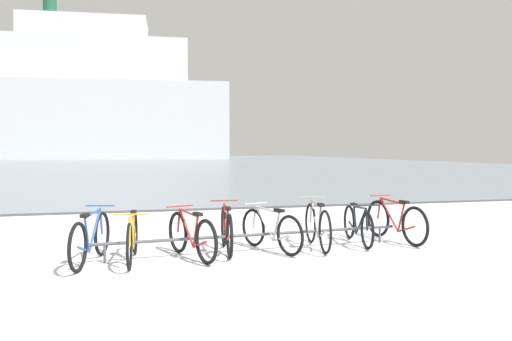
{
  "coord_description": "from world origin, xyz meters",
  "views": [
    {
      "loc": [
        -1.42,
        -3.72,
        1.68
      ],
      "look_at": [
        0.99,
        5.6,
        1.27
      ],
      "focal_mm": 34.91,
      "sensor_mm": 36.0,
      "label": 1
    }
  ],
  "objects_px": {
    "bicycle_0": "(91,239)",
    "bicycle_6": "(358,225)",
    "bicycle_3": "(227,230)",
    "bicycle_4": "(271,230)",
    "ferry_ship": "(91,101)",
    "bicycle_7": "(395,221)",
    "bicycle_5": "(317,226)",
    "bicycle_2": "(191,236)",
    "bicycle_1": "(132,238)"
  },
  "relations": [
    {
      "from": "bicycle_3",
      "to": "bicycle_6",
      "type": "bearing_deg",
      "value": 2.92
    },
    {
      "from": "bicycle_1",
      "to": "ferry_ship",
      "type": "xyz_separation_m",
      "value": [
        -5.89,
        80.85,
        9.43
      ]
    },
    {
      "from": "bicycle_1",
      "to": "bicycle_3",
      "type": "xyz_separation_m",
      "value": [
        1.5,
        0.35,
        0.01
      ]
    },
    {
      "from": "bicycle_1",
      "to": "bicycle_4",
      "type": "relative_size",
      "value": 1.11
    },
    {
      "from": "bicycle_0",
      "to": "bicycle_6",
      "type": "bearing_deg",
      "value": 5.44
    },
    {
      "from": "bicycle_3",
      "to": "bicycle_4",
      "type": "height_order",
      "value": "bicycle_3"
    },
    {
      "from": "bicycle_1",
      "to": "bicycle_6",
      "type": "bearing_deg",
      "value": 6.94
    },
    {
      "from": "ferry_ship",
      "to": "bicycle_1",
      "type": "bearing_deg",
      "value": -85.84
    },
    {
      "from": "bicycle_5",
      "to": "ferry_ship",
      "type": "height_order",
      "value": "ferry_ship"
    },
    {
      "from": "bicycle_3",
      "to": "bicycle_7",
      "type": "height_order",
      "value": "bicycle_7"
    },
    {
      "from": "bicycle_1",
      "to": "bicycle_3",
      "type": "distance_m",
      "value": 1.54
    },
    {
      "from": "bicycle_3",
      "to": "bicycle_4",
      "type": "bearing_deg",
      "value": -7.47
    },
    {
      "from": "bicycle_1",
      "to": "bicycle_2",
      "type": "relative_size",
      "value": 1.09
    },
    {
      "from": "bicycle_0",
      "to": "bicycle_1",
      "type": "distance_m",
      "value": 0.59
    },
    {
      "from": "bicycle_0",
      "to": "bicycle_2",
      "type": "xyz_separation_m",
      "value": [
        1.47,
        -0.01,
        -0.02
      ]
    },
    {
      "from": "bicycle_0",
      "to": "bicycle_3",
      "type": "height_order",
      "value": "bicycle_0"
    },
    {
      "from": "bicycle_3",
      "to": "bicycle_6",
      "type": "distance_m",
      "value": 2.4
    },
    {
      "from": "bicycle_5",
      "to": "bicycle_7",
      "type": "xyz_separation_m",
      "value": [
        1.6,
        0.21,
        -0.01
      ]
    },
    {
      "from": "bicycle_6",
      "to": "ferry_ship",
      "type": "distance_m",
      "value": 81.52
    },
    {
      "from": "bicycle_7",
      "to": "bicycle_1",
      "type": "bearing_deg",
      "value": -173.82
    },
    {
      "from": "bicycle_1",
      "to": "bicycle_7",
      "type": "distance_m",
      "value": 4.68
    },
    {
      "from": "bicycle_1",
      "to": "bicycle_5",
      "type": "xyz_separation_m",
      "value": [
        3.06,
        0.29,
        0.02
      ]
    },
    {
      "from": "bicycle_1",
      "to": "bicycle_4",
      "type": "xyz_separation_m",
      "value": [
        2.22,
        0.26,
        -0.01
      ]
    },
    {
      "from": "bicycle_0",
      "to": "bicycle_5",
      "type": "distance_m",
      "value": 3.66
    },
    {
      "from": "bicycle_2",
      "to": "bicycle_7",
      "type": "xyz_separation_m",
      "value": [
        3.78,
        0.47,
        0.02
      ]
    },
    {
      "from": "bicycle_0",
      "to": "bicycle_7",
      "type": "distance_m",
      "value": 5.27
    },
    {
      "from": "bicycle_3",
      "to": "bicycle_6",
      "type": "xyz_separation_m",
      "value": [
        2.4,
        0.12,
        -0.03
      ]
    },
    {
      "from": "bicycle_2",
      "to": "ferry_ship",
      "type": "height_order",
      "value": "ferry_ship"
    },
    {
      "from": "bicycle_6",
      "to": "bicycle_2",
      "type": "bearing_deg",
      "value": -171.67
    },
    {
      "from": "bicycle_1",
      "to": "bicycle_6",
      "type": "xyz_separation_m",
      "value": [
        3.9,
        0.47,
        -0.02
      ]
    },
    {
      "from": "bicycle_1",
      "to": "bicycle_5",
      "type": "height_order",
      "value": "bicycle_5"
    },
    {
      "from": "bicycle_2",
      "to": "bicycle_7",
      "type": "relative_size",
      "value": 0.9
    },
    {
      "from": "bicycle_4",
      "to": "bicycle_0",
      "type": "bearing_deg",
      "value": -175.72
    },
    {
      "from": "bicycle_1",
      "to": "bicycle_4",
      "type": "height_order",
      "value": "bicycle_1"
    },
    {
      "from": "bicycle_0",
      "to": "bicycle_6",
      "type": "distance_m",
      "value": 4.51
    },
    {
      "from": "bicycle_6",
      "to": "ferry_ship",
      "type": "relative_size",
      "value": 0.04
    },
    {
      "from": "bicycle_3",
      "to": "ferry_ship",
      "type": "distance_m",
      "value": 81.39
    },
    {
      "from": "bicycle_0",
      "to": "bicycle_1",
      "type": "relative_size",
      "value": 1.0
    },
    {
      "from": "bicycle_2",
      "to": "ferry_ship",
      "type": "distance_m",
      "value": 81.65
    },
    {
      "from": "bicycle_0",
      "to": "bicycle_3",
      "type": "xyz_separation_m",
      "value": [
        2.09,
        0.31,
        -0.0
      ]
    },
    {
      "from": "bicycle_0",
      "to": "bicycle_5",
      "type": "relative_size",
      "value": 1.03
    },
    {
      "from": "bicycle_7",
      "to": "bicycle_2",
      "type": "bearing_deg",
      "value": -172.88
    },
    {
      "from": "bicycle_4",
      "to": "bicycle_3",
      "type": "bearing_deg",
      "value": 172.53
    },
    {
      "from": "bicycle_0",
      "to": "bicycle_7",
      "type": "xyz_separation_m",
      "value": [
        5.25,
        0.46,
        -0.0
      ]
    },
    {
      "from": "ferry_ship",
      "to": "bicycle_6",
      "type": "bearing_deg",
      "value": -83.06
    },
    {
      "from": "bicycle_6",
      "to": "bicycle_7",
      "type": "height_order",
      "value": "bicycle_7"
    },
    {
      "from": "bicycle_3",
      "to": "bicycle_7",
      "type": "xyz_separation_m",
      "value": [
        3.16,
        0.15,
        0.0
      ]
    },
    {
      "from": "bicycle_0",
      "to": "bicycle_7",
      "type": "relative_size",
      "value": 0.98
    },
    {
      "from": "bicycle_1",
      "to": "ferry_ship",
      "type": "height_order",
      "value": "ferry_ship"
    },
    {
      "from": "bicycle_5",
      "to": "bicycle_7",
      "type": "bearing_deg",
      "value": 7.6
    }
  ]
}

